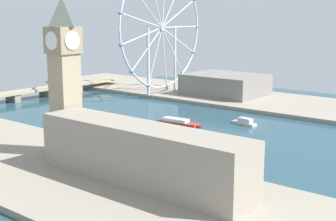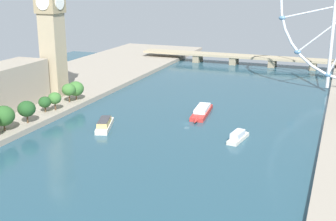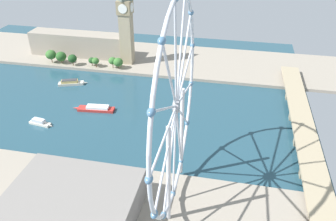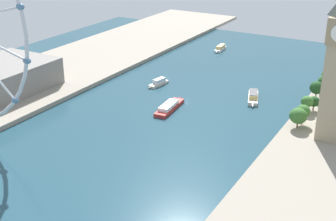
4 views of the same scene
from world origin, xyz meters
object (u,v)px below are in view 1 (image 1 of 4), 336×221
parliament_block (141,154)px  tour_boat_0 (192,144)px  tour_boat_3 (244,122)px  clock_tower (64,73)px  river_bridge (30,92)px  riverside_hall (225,84)px  tour_boat_2 (178,122)px  ferris_wheel (162,28)px

parliament_block → tour_boat_0: bearing=17.9°
tour_boat_0 → tour_boat_3: bearing=-103.7°
clock_tower → river_bridge: (96.74, 170.85, -39.27)m
parliament_block → river_bridge: size_ratio=0.51×
riverside_hall → tour_boat_2: riverside_hall is taller
ferris_wheel → riverside_hall: bearing=-59.8°
riverside_hall → river_bridge: bearing=131.2°
riverside_hall → tour_boat_2: size_ratio=1.86×
clock_tower → riverside_hall: clock_tower is taller
tour_boat_0 → riverside_hall: bearing=-82.9°
riverside_hall → tour_boat_2: 120.33m
river_bridge → tour_boat_3: bearing=-81.0°
river_bridge → tour_boat_3: (32.33, -204.16, -4.60)m
riverside_hall → ferris_wheel: bearing=120.2°
ferris_wheel → riverside_hall: size_ratio=1.70×
riverside_hall → tour_boat_0: 174.18m
parliament_block → tour_boat_3: 142.39m
clock_tower → tour_boat_0: bearing=-34.7°
ferris_wheel → tour_boat_3: 146.44m
riverside_hall → tour_boat_3: size_ratio=3.19×
clock_tower → tour_boat_2: 108.57m
clock_tower → river_bridge: bearing=60.5°
river_bridge → tour_boat_2: river_bridge is taller
river_bridge → tour_boat_0: (-38.51, -211.12, -4.32)m
ferris_wheel → tour_boat_3: ferris_wheel is taller
tour_boat_0 → tour_boat_3: 71.18m
clock_tower → tour_boat_2: (99.24, 2.32, -43.96)m
tour_boat_0 → tour_boat_3: (70.84, 6.96, -0.28)m
tour_boat_3 → riverside_hall: bearing=-42.2°
ferris_wheel → tour_boat_2: ferris_wheel is taller
ferris_wheel → river_bridge: (-87.73, 83.04, -56.26)m
riverside_hall → tour_boat_3: 110.75m
clock_tower → tour_boat_3: bearing=-14.5°
ferris_wheel → riverside_hall: 77.45m
tour_boat_0 → parliament_block: bearing=88.6°
ferris_wheel → tour_boat_2: size_ratio=3.17×
parliament_block → river_bridge: bearing=65.5°
riverside_hall → tour_boat_2: (-114.75, -34.68, -10.50)m
clock_tower → tour_boat_3: size_ratio=3.80×
parliament_block → river_bridge: 256.40m
tour_boat_0 → tour_boat_2: size_ratio=0.76×
ferris_wheel → tour_boat_0: ferris_wheel is taller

